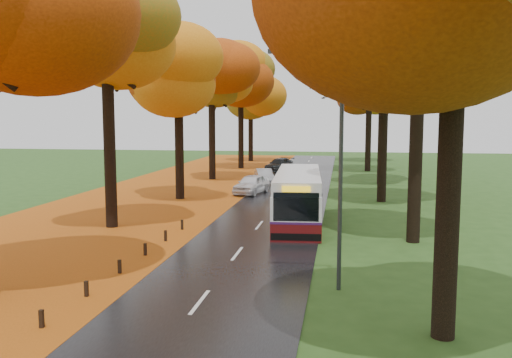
% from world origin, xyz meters
% --- Properties ---
extents(road, '(6.50, 90.00, 0.04)m').
position_xyz_m(road, '(0.00, 25.00, 0.02)').
color(road, black).
rests_on(road, ground).
extents(centre_line, '(0.12, 90.00, 0.01)m').
position_xyz_m(centre_line, '(0.00, 25.00, 0.04)').
color(centre_line, silver).
rests_on(centre_line, road).
extents(leaf_verge, '(12.00, 90.00, 0.02)m').
position_xyz_m(leaf_verge, '(-9.00, 25.00, 0.01)').
color(leaf_verge, '#873E0C').
rests_on(leaf_verge, ground).
extents(leaf_drift, '(0.90, 90.00, 0.01)m').
position_xyz_m(leaf_drift, '(-3.05, 25.00, 0.04)').
color(leaf_drift, '#BF5A13').
rests_on(leaf_drift, road).
extents(trees_left, '(9.20, 74.00, 13.88)m').
position_xyz_m(trees_left, '(-7.18, 27.06, 9.53)').
color(trees_left, black).
rests_on(trees_left, ground).
extents(trees_right, '(9.30, 74.20, 13.96)m').
position_xyz_m(trees_right, '(7.19, 26.91, 9.69)').
color(trees_right, black).
rests_on(trees_right, ground).
extents(bollard_row, '(0.11, 23.51, 0.52)m').
position_xyz_m(bollard_row, '(-3.70, 4.70, 0.26)').
color(bollard_row, black).
rests_on(bollard_row, ground).
extents(streetlamp_near, '(2.45, 0.18, 8.00)m').
position_xyz_m(streetlamp_near, '(3.95, 8.00, 4.71)').
color(streetlamp_near, '#333538').
rests_on(streetlamp_near, ground).
extents(streetlamp_mid, '(2.45, 0.18, 8.00)m').
position_xyz_m(streetlamp_mid, '(3.95, 30.00, 4.71)').
color(streetlamp_mid, '#333538').
rests_on(streetlamp_mid, ground).
extents(streetlamp_far, '(2.45, 0.18, 8.00)m').
position_xyz_m(streetlamp_far, '(3.95, 52.00, 4.71)').
color(streetlamp_far, '#333538').
rests_on(streetlamp_far, ground).
extents(bus, '(2.98, 10.39, 2.70)m').
position_xyz_m(bus, '(1.92, 19.41, 1.45)').
color(bus, '#540D0E').
rests_on(bus, road).
extents(car_white, '(2.54, 4.44, 1.42)m').
position_xyz_m(car_white, '(-2.35, 29.53, 0.75)').
color(car_white, white).
rests_on(car_white, road).
extents(car_silver, '(2.28, 3.91, 1.22)m').
position_xyz_m(car_silver, '(-2.35, 36.12, 0.65)').
color(car_silver, '#929499').
rests_on(car_silver, road).
extents(car_dark, '(3.11, 4.89, 1.32)m').
position_xyz_m(car_dark, '(-2.25, 46.56, 0.70)').
color(car_dark, black).
rests_on(car_dark, road).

